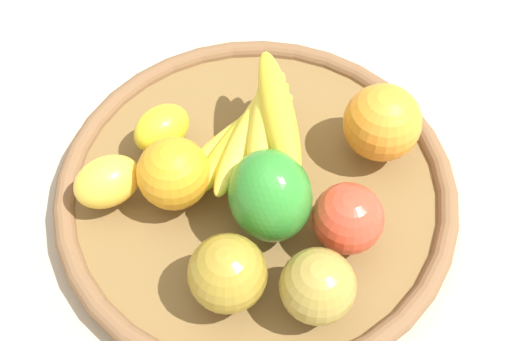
{
  "coord_description": "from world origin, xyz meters",
  "views": [
    {
      "loc": [
        -0.3,
        -0.22,
        0.6
      ],
      "look_at": [
        0.0,
        0.0,
        0.05
      ],
      "focal_mm": 47.22,
      "sensor_mm": 36.0,
      "label": 1
    }
  ],
  "objects_px": {
    "apple_1": "(228,273)",
    "apple_2": "(347,220)",
    "bell_pepper": "(270,196)",
    "lemon_1": "(108,182)",
    "orange_0": "(174,173)",
    "orange_1": "(382,123)",
    "lemon_0": "(162,129)",
    "banana_bunch": "(255,129)",
    "apple_0": "(318,286)"
  },
  "relations": [
    {
      "from": "apple_1",
      "to": "apple_2",
      "type": "bearing_deg",
      "value": -26.6
    },
    {
      "from": "bell_pepper",
      "to": "lemon_1",
      "type": "xyz_separation_m",
      "value": [
        -0.07,
        0.14,
        -0.02
      ]
    },
    {
      "from": "orange_0",
      "to": "lemon_1",
      "type": "relative_size",
      "value": 1.06
    },
    {
      "from": "orange_0",
      "to": "apple_2",
      "type": "xyz_separation_m",
      "value": [
        0.06,
        -0.16,
        -0.0
      ]
    },
    {
      "from": "orange_1",
      "to": "bell_pepper",
      "type": "bearing_deg",
      "value": 165.53
    },
    {
      "from": "bell_pepper",
      "to": "lemon_0",
      "type": "xyz_separation_m",
      "value": [
        0.01,
        0.15,
        -0.02
      ]
    },
    {
      "from": "apple_1",
      "to": "apple_2",
      "type": "relative_size",
      "value": 1.05
    },
    {
      "from": "apple_1",
      "to": "apple_2",
      "type": "distance_m",
      "value": 0.12
    },
    {
      "from": "orange_0",
      "to": "lemon_1",
      "type": "bearing_deg",
      "value": 128.53
    },
    {
      "from": "banana_bunch",
      "to": "apple_2",
      "type": "distance_m",
      "value": 0.13
    },
    {
      "from": "banana_bunch",
      "to": "lemon_0",
      "type": "bearing_deg",
      "value": 116.75
    },
    {
      "from": "orange_1",
      "to": "apple_1",
      "type": "relative_size",
      "value": 1.12
    },
    {
      "from": "bell_pepper",
      "to": "orange_0",
      "type": "relative_size",
      "value": 1.33
    },
    {
      "from": "lemon_1",
      "to": "apple_0",
      "type": "bearing_deg",
      "value": -83.52
    },
    {
      "from": "orange_0",
      "to": "lemon_0",
      "type": "xyz_separation_m",
      "value": [
        0.04,
        0.05,
        -0.01
      ]
    },
    {
      "from": "bell_pepper",
      "to": "lemon_0",
      "type": "relative_size",
      "value": 1.53
    },
    {
      "from": "orange_0",
      "to": "banana_bunch",
      "type": "bearing_deg",
      "value": -21.95
    },
    {
      "from": "lemon_1",
      "to": "orange_0",
      "type": "bearing_deg",
      "value": -51.47
    },
    {
      "from": "orange_0",
      "to": "apple_0",
      "type": "relative_size",
      "value": 1.06
    },
    {
      "from": "lemon_0",
      "to": "apple_0",
      "type": "xyz_separation_m",
      "value": [
        -0.06,
        -0.23,
        0.01
      ]
    },
    {
      "from": "apple_0",
      "to": "banana_bunch",
      "type": "bearing_deg",
      "value": 54.87
    },
    {
      "from": "apple_0",
      "to": "lemon_1",
      "type": "height_order",
      "value": "apple_0"
    },
    {
      "from": "apple_1",
      "to": "lemon_0",
      "type": "bearing_deg",
      "value": 59.62
    },
    {
      "from": "orange_1",
      "to": "lemon_0",
      "type": "height_order",
      "value": "orange_1"
    },
    {
      "from": "bell_pepper",
      "to": "orange_0",
      "type": "xyz_separation_m",
      "value": [
        -0.03,
        0.09,
        -0.01
      ]
    },
    {
      "from": "orange_0",
      "to": "apple_1",
      "type": "xyz_separation_m",
      "value": [
        -0.05,
        -0.11,
        -0.0
      ]
    },
    {
      "from": "orange_0",
      "to": "apple_1",
      "type": "relative_size",
      "value": 1.01
    },
    {
      "from": "apple_1",
      "to": "apple_2",
      "type": "height_order",
      "value": "apple_1"
    },
    {
      "from": "banana_bunch",
      "to": "apple_1",
      "type": "xyz_separation_m",
      "value": [
        -0.14,
        -0.07,
        -0.01
      ]
    },
    {
      "from": "banana_bunch",
      "to": "lemon_0",
      "type": "distance_m",
      "value": 0.1
    },
    {
      "from": "banana_bunch",
      "to": "lemon_0",
      "type": "height_order",
      "value": "banana_bunch"
    },
    {
      "from": "orange_0",
      "to": "apple_1",
      "type": "distance_m",
      "value": 0.12
    },
    {
      "from": "orange_0",
      "to": "apple_0",
      "type": "bearing_deg",
      "value": -94.83
    },
    {
      "from": "orange_1",
      "to": "apple_0",
      "type": "bearing_deg",
      "value": -166.16
    },
    {
      "from": "banana_bunch",
      "to": "lemon_1",
      "type": "xyz_separation_m",
      "value": [
        -0.12,
        0.08,
        -0.02
      ]
    },
    {
      "from": "orange_1",
      "to": "apple_0",
      "type": "relative_size",
      "value": 1.17
    },
    {
      "from": "apple_1",
      "to": "apple_0",
      "type": "xyz_separation_m",
      "value": [
        0.04,
        -0.07,
        -0.0
      ]
    },
    {
      "from": "lemon_1",
      "to": "bell_pepper",
      "type": "bearing_deg",
      "value": -64.55
    },
    {
      "from": "apple_2",
      "to": "bell_pepper",
      "type": "bearing_deg",
      "value": 112.96
    },
    {
      "from": "apple_2",
      "to": "apple_0",
      "type": "bearing_deg",
      "value": -168.0
    },
    {
      "from": "lemon_0",
      "to": "apple_1",
      "type": "distance_m",
      "value": 0.18
    },
    {
      "from": "orange_1",
      "to": "banana_bunch",
      "type": "height_order",
      "value": "banana_bunch"
    },
    {
      "from": "lemon_0",
      "to": "apple_1",
      "type": "height_order",
      "value": "apple_1"
    },
    {
      "from": "bell_pepper",
      "to": "apple_0",
      "type": "relative_size",
      "value": 1.41
    },
    {
      "from": "orange_0",
      "to": "apple_1",
      "type": "height_order",
      "value": "same"
    },
    {
      "from": "bell_pepper",
      "to": "lemon_0",
      "type": "bearing_deg",
      "value": -157.64
    },
    {
      "from": "banana_bunch",
      "to": "lemon_0",
      "type": "xyz_separation_m",
      "value": [
        -0.04,
        0.09,
        -0.02
      ]
    },
    {
      "from": "banana_bunch",
      "to": "apple_2",
      "type": "height_order",
      "value": "banana_bunch"
    },
    {
      "from": "lemon_0",
      "to": "banana_bunch",
      "type": "bearing_deg",
      "value": -63.25
    },
    {
      "from": "apple_0",
      "to": "lemon_0",
      "type": "bearing_deg",
      "value": 76.27
    }
  ]
}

